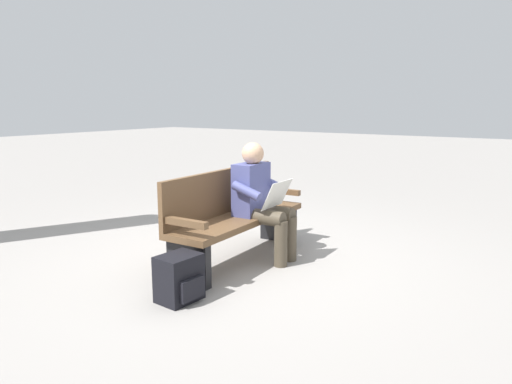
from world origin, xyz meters
The scene contains 4 objects.
ground_plane centered at (0.00, 0.00, 0.00)m, with size 40.00×40.00×0.00m, color gray.
bench_near centered at (0.00, -0.07, 0.46)m, with size 1.82×0.55×0.90m.
person_seated centered at (-0.15, 0.16, 0.63)m, with size 0.58×0.58×1.18m.
backpack centered at (1.09, 0.20, 0.19)m, with size 0.35×0.32×0.38m.
Camera 1 is at (3.73, 2.70, 1.55)m, focal length 33.24 mm.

